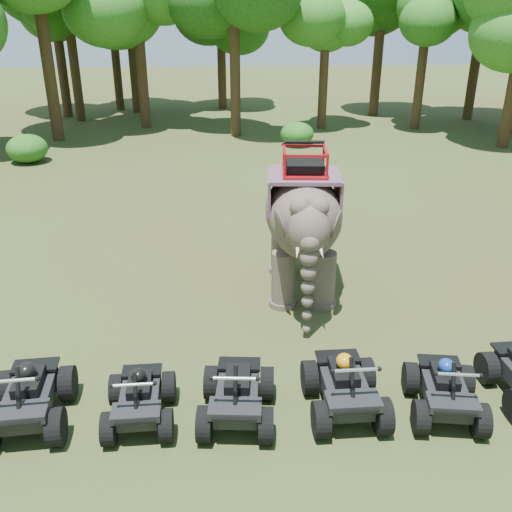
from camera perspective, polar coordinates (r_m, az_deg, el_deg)
The scene contains 20 objects.
ground at distance 11.90m, azimuth 0.32°, elevation -10.78°, with size 110.00×110.00×0.00m, color #47381E.
elephant at distance 14.08m, azimuth 4.71°, elevation 3.52°, with size 1.94×4.40×3.70m, color brown, non-canonical shape.
atv_0 at distance 10.87m, azimuth -21.91°, elevation -12.32°, with size 1.34×1.84×1.37m, color black, non-canonical shape.
atv_1 at distance 10.40m, azimuth -11.63°, elevation -13.20°, with size 1.18×1.62×1.20m, color black, non-canonical shape.
atv_2 at distance 10.23m, azimuth -1.90°, elevation -12.96°, with size 1.29×1.77×1.31m, color black, non-canonical shape.
atv_3 at distance 10.48m, azimuth 8.94°, elevation -12.12°, with size 1.33×1.82×1.35m, color black, non-canonical shape.
atv_4 at distance 10.89m, azimuth 18.48°, elevation -11.97°, with size 1.24×1.70×1.26m, color black, non-canonical shape.
tree_0 at distance 30.91m, azimuth -2.13°, elevation 19.07°, with size 5.51×5.51×7.87m, color #195114, non-canonical shape.
tree_1 at distance 33.04m, azimuth 6.81°, elevation 18.11°, with size 4.56×4.56×6.52m, color #195114, non-canonical shape.
tree_2 at distance 33.97m, azimuth 16.25°, elevation 17.90°, with size 4.87×4.87×6.95m, color #195114, non-canonical shape.
tree_25 at distance 31.51m, azimuth -20.40°, elevation 19.59°, with size 6.90×6.90×9.85m, color #195114, non-canonical shape.
tree_26 at distance 33.69m, azimuth -11.54°, elevation 19.99°, with size 6.25×6.25×8.93m, color #195114, non-canonical shape.
tree_27 at distance 36.69m, azimuth -17.90°, elevation 19.18°, with size 5.79×5.79×8.28m, color #195114, non-canonical shape.
tree_28 at distance 38.51m, azimuth -12.41°, elevation 21.31°, with size 7.06×7.06×10.09m, color #195114, non-canonical shape.
tree_29 at distance 37.67m, azimuth 21.36°, elevation 19.32°, with size 6.24×6.24×8.91m, color #195114, non-canonical shape.
tree_31 at distance 37.51m, azimuth 12.26°, elevation 20.78°, with size 6.63×6.63×9.48m, color #195114, non-canonical shape.
tree_32 at distance 39.10m, azimuth -3.48°, elevation 20.09°, with size 5.40×5.40×7.72m, color #195114, non-canonical shape.
tree_34 at distance 39.69m, azimuth -13.95°, elevation 19.55°, with size 5.42×5.42×7.75m, color #195114, non-canonical shape.
tree_36 at distance 38.09m, azimuth -19.15°, elevation 19.63°, with size 6.21×6.21×8.87m, color #195114, non-canonical shape.
tree_37 at distance 39.55m, azimuth -3.51°, elevation 20.08°, with size 5.35×5.35×7.65m, color #195114, non-canonical shape.
Camera 1 is at (-0.59, -9.69, 6.88)m, focal length 40.00 mm.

